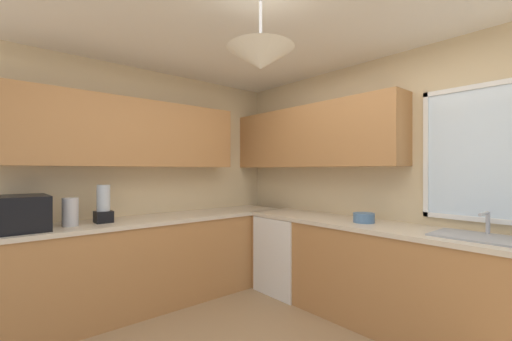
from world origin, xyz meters
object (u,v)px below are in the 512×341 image
at_px(dishwasher, 289,253).
at_px(blender_appliance, 103,206).
at_px(microwave, 22,213).
at_px(bowl, 364,218).
at_px(sink_assembly, 482,237).
at_px(kettle, 70,212).

height_order(dishwasher, blender_appliance, blender_appliance).
relative_size(dishwasher, microwave, 1.81).
height_order(dishwasher, bowl, bowl).
height_order(microwave, bowl, microwave).
bearing_deg(microwave, bowl, 57.43).
xyz_separation_m(dishwasher, blender_appliance, (-0.66, -1.87, 0.64)).
relative_size(microwave, sink_assembly, 0.76).
bearing_deg(blender_appliance, kettle, -85.96).
height_order(sink_assembly, blender_appliance, blender_appliance).
height_order(dishwasher, kettle, kettle).
bearing_deg(microwave, dishwasher, 75.19).
xyz_separation_m(kettle, blender_appliance, (-0.02, 0.28, 0.04)).
height_order(bowl, blender_appliance, blender_appliance).
xyz_separation_m(bowl, blender_appliance, (-1.61, -1.90, 0.12)).
height_order(sink_assembly, bowl, sink_assembly).
distance_m(dishwasher, blender_appliance, 2.08).
xyz_separation_m(dishwasher, microwave, (-0.66, -2.50, 0.62)).
relative_size(microwave, bowl, 2.43).
relative_size(dishwasher, bowl, 4.39).
xyz_separation_m(kettle, bowl, (1.59, 2.18, -0.08)).
relative_size(bowl, blender_appliance, 0.55).
distance_m(dishwasher, kettle, 2.32).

